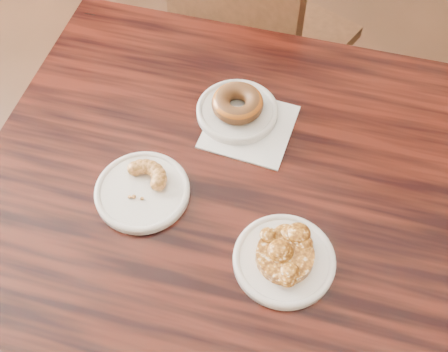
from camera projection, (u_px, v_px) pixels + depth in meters
The scene contains 10 objects.
floor at pixel (223, 328), 1.66m from camera, with size 5.00×5.00×0.00m, color black.
cafe_table at pixel (217, 275), 1.35m from camera, with size 0.91×0.91×0.75m, color black.
chair_far at pixel (267, 40), 1.70m from camera, with size 0.46×0.46×0.90m, color black, non-canonical shape.
napkin at pixel (249, 127), 1.12m from camera, with size 0.17×0.17×0.00m, color white.
plate_donut at pixel (237, 111), 1.13m from camera, with size 0.17×0.17×0.01m, color silver.
plate_cruller at pixel (142, 192), 1.03m from camera, with size 0.18×0.18×0.01m, color white.
plate_fritter at pixel (284, 260), 0.95m from camera, with size 0.17×0.17×0.01m, color white.
glazed_donut at pixel (237, 103), 1.11m from camera, with size 0.10×0.10×0.04m, color #9B4E16.
apple_fritter at pixel (285, 255), 0.94m from camera, with size 0.14×0.14×0.03m, color #431F07, non-canonical shape.
cruller_fragment at pixel (141, 186), 1.02m from camera, with size 0.10×0.10×0.03m, color brown, non-canonical shape.
Camera 1 is at (0.25, -0.49, 1.63)m, focal length 45.00 mm.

